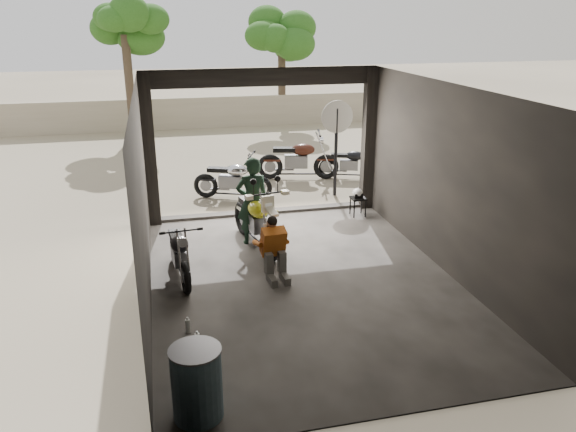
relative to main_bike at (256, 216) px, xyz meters
name	(u,v)px	position (x,y,z in m)	size (l,w,h in m)	color
ground	(303,282)	(0.50, -1.68, -0.63)	(80.00, 80.00, 0.00)	#7A6D56
garage	(296,200)	(0.50, -1.13, 0.65)	(7.00, 7.13, 3.20)	#2D2B28
boundary_wall	(213,112)	(0.50, 12.32, -0.03)	(18.00, 0.30, 1.20)	gray
tree_left	(124,22)	(-2.50, 10.82, 3.35)	(2.20, 2.20, 5.60)	#382B1E
tree_right	(282,33)	(3.30, 12.32, 2.93)	(2.20, 2.20, 5.00)	#382B1E
main_bike	(256,216)	(0.00, 0.00, 0.00)	(0.78, 1.90, 1.27)	beige
left_bike	(179,250)	(-1.50, -1.04, -0.11)	(0.63, 1.54, 1.04)	black
outside_bike_a	(232,176)	(-0.02, 3.06, -0.06)	(0.69, 1.68, 1.14)	black
outside_bike_b	(298,156)	(1.95, 4.38, 0.01)	(0.79, 1.91, 1.29)	#3E180E
outside_bike_c	(351,160)	(3.35, 4.08, -0.12)	(0.62, 1.51, 1.02)	black
rider	(252,201)	(-0.03, 0.17, 0.23)	(0.63, 0.42, 1.74)	black
mechanic	(275,251)	(0.06, -1.48, -0.11)	(0.53, 0.72, 1.05)	#BC5D19
stool	(358,201)	(2.50, 1.17, -0.26)	(0.32, 0.32, 0.44)	black
helmet	(358,193)	(2.49, 1.18, -0.09)	(0.22, 0.23, 0.21)	white
oil_drum	(197,384)	(-1.50, -4.66, -0.20)	(0.56, 0.56, 0.86)	#415F6D
sign_post	(337,132)	(2.48, 2.76, 0.94)	(0.78, 0.08, 2.34)	black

